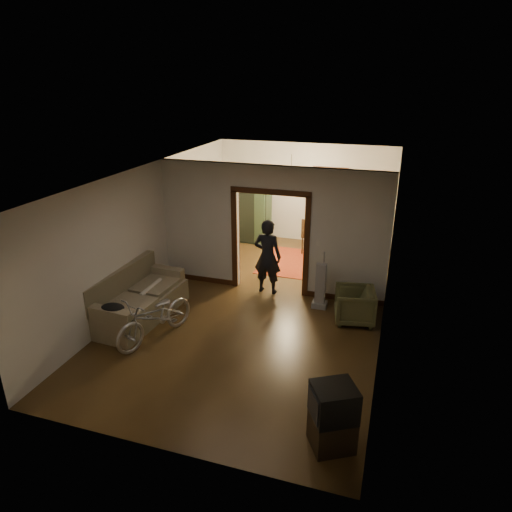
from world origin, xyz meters
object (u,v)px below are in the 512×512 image
at_px(armchair, 354,305).
at_px(desk, 343,238).
at_px(locker, 255,214).
at_px(person, 267,257).
at_px(bicycle, 155,317).
at_px(sofa, 139,295).

xyz_separation_m(armchair, desk, (-0.73, 3.77, 0.04)).
bearing_deg(locker, person, -57.01).
bearing_deg(bicycle, locker, 108.03).
bearing_deg(armchair, locker, -149.92).
distance_m(bicycle, armchair, 3.79).
xyz_separation_m(sofa, locker, (0.81, 4.93, 0.34)).
bearing_deg(person, locker, -64.37).
bearing_deg(bicycle, person, 80.43).
relative_size(locker, desk, 1.59).
relative_size(sofa, locker, 1.29).
xyz_separation_m(bicycle, desk, (2.62, 5.52, -0.06)).
height_order(sofa, bicycle, sofa).
distance_m(armchair, desk, 3.84).
xyz_separation_m(bicycle, locker, (0.10, 5.55, 0.39)).
relative_size(sofa, desk, 2.06).
distance_m(sofa, bicycle, 0.95).
xyz_separation_m(locker, desk, (2.52, -0.03, -0.45)).
bearing_deg(desk, person, -112.71).
height_order(sofa, person, person).
bearing_deg(person, armchair, 162.52).
distance_m(sofa, armchair, 4.22).
xyz_separation_m(sofa, armchair, (4.06, 1.14, -0.15)).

